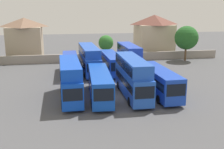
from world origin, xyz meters
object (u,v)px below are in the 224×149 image
bus_1 (70,78)px  bus_6 (89,58)px  house_terrace_left (25,38)px  bus_5 (70,63)px  bus_7 (111,62)px  bus_8 (129,57)px  tree_left_of_lot (186,38)px  bus_4 (159,80)px  house_terrace_centre (154,35)px  tree_behind_wall (106,43)px  bus_3 (132,75)px  bus_2 (100,83)px

bus_1 → bus_6: (3.70, 13.96, -0.06)m
bus_1 → house_terrace_left: size_ratio=1.15×
bus_5 → house_terrace_left: house_terrace_left is taller
bus_7 → bus_8: bearing=95.4°
house_terrace_left → bus_6: bearing=-52.1°
bus_5 → tree_left_of_lot: bearing=108.5°
bus_8 → bus_4: bearing=2.6°
house_terrace_centre → bus_7: bearing=-128.5°
bus_4 → tree_behind_wall: bearing=-174.5°
bus_7 → bus_8: (3.31, 0.35, 0.81)m
house_terrace_centre → bus_4: bearing=-107.3°
bus_1 → tree_left_of_lot: 33.66m
bus_7 → tree_behind_wall: (1.02, 12.89, 1.75)m
bus_4 → bus_5: 17.71m
bus_6 → tree_behind_wall: 13.34m
bus_5 → tree_behind_wall: (8.28, 12.82, 1.76)m
bus_5 → house_terrace_centre: size_ratio=1.10×
bus_4 → bus_8: 13.99m
tree_behind_wall → house_terrace_left: bearing=166.7°
bus_1 → house_terrace_centre: house_terrace_centre is taller
bus_3 → bus_4: (3.59, 0.01, -0.86)m
bus_3 → bus_5: 15.71m
bus_1 → bus_8: (10.91, 13.77, -0.01)m
bus_2 → bus_7: size_ratio=1.04×
bus_3 → bus_4: size_ratio=1.01×
bus_6 → house_terrace_left: house_terrace_left is taller
house_terrace_left → house_terrace_centre: house_terrace_centre is taller
bus_5 → bus_6: bearing=98.1°
bus_4 → tree_left_of_lot: tree_left_of_lot is taller
bus_4 → bus_1: bearing=-91.8°
house_terrace_centre → bus_6: bearing=-136.6°
bus_5 → tree_left_of_lot: 26.72m
bus_1 → tree_behind_wall: 27.70m
bus_1 → house_terrace_left: 31.91m
bus_4 → house_terrace_left: size_ratio=1.24×
bus_8 → bus_1: bearing=-38.5°
bus_4 → tree_left_of_lot: size_ratio=1.51×
bus_2 → bus_5: bus_2 is taller
bus_3 → bus_7: bearing=-177.7°
tree_left_of_lot → bus_8: bearing=-151.2°
bus_3 → bus_5: bus_3 is taller
bus_6 → bus_8: bus_8 is taller
bus_1 → bus_2: bus_1 is taller
bus_3 → tree_behind_wall: 26.52m
bus_2 → bus_5: bearing=-162.8°
house_terrace_left → bus_4: bearing=-55.9°
bus_4 → bus_8: bus_8 is taller
bus_8 → tree_left_of_lot: bearing=118.7°
bus_2 → tree_behind_wall: 27.02m
bus_4 → bus_8: bearing=-178.1°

